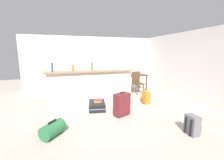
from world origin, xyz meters
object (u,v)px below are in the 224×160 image
at_px(bottle_green, 92,66).
at_px(bottle_clear, 127,66).
at_px(bottle_amber, 73,68).
at_px(book_stack, 98,101).
at_px(dining_chair_near_partition, 137,81).
at_px(backpack_grey, 192,125).
at_px(dining_table, 133,76).
at_px(duffel_bag_green, 53,129).
at_px(suitcase_upright_maroon, 122,104).
at_px(backpack_orange, 146,98).
at_px(bottle_white, 110,67).
at_px(grocery_bag, 121,66).
at_px(bottle_blue, 52,67).
at_px(suitcase_flat_black, 97,105).

xyz_separation_m(bottle_green, bottle_clear, (1.22, -0.12, -0.01)).
bearing_deg(bottle_amber, book_stack, -37.86).
bearing_deg(dining_chair_near_partition, backpack_grey, -96.63).
xyz_separation_m(dining_table, duffel_bag_green, (-3.27, -3.05, -0.50)).
height_order(bottle_amber, suitcase_upright_maroon, bottle_amber).
xyz_separation_m(dining_chair_near_partition, backpack_orange, (-0.30, -1.28, -0.31)).
height_order(bottle_white, backpack_grey, bottle_white).
bearing_deg(bottle_clear, book_stack, -156.31).
bearing_deg(grocery_bag, backpack_orange, -39.45).
distance_m(bottle_white, backpack_grey, 2.96).
bearing_deg(duffel_bag_green, dining_chair_near_partition, 38.31).
distance_m(bottle_amber, dining_chair_near_partition, 2.85).
xyz_separation_m(bottle_clear, backpack_grey, (0.42, -2.55, -1.05)).
xyz_separation_m(dining_chair_near_partition, backpack_grey, (-0.39, -3.32, -0.31)).
bearing_deg(suitcase_upright_maroon, dining_table, 58.54).
height_order(bottle_amber, book_stack, bottle_amber).
height_order(bottle_green, backpack_grey, bottle_green).
height_order(dining_chair_near_partition, suitcase_upright_maroon, dining_chair_near_partition).
distance_m(duffel_bag_green, backpack_grey, 2.92).
distance_m(bottle_green, backpack_grey, 3.31).
height_order(dining_table, backpack_orange, dining_table).
height_order(backpack_orange, backpack_grey, same).
height_order(bottle_blue, bottle_amber, bottle_blue).
height_order(bottle_green, bottle_white, bottle_green).
xyz_separation_m(suitcase_flat_black, duffel_bag_green, (-1.18, -1.23, 0.04)).
height_order(bottle_blue, grocery_bag, bottle_blue).
xyz_separation_m(bottle_blue, bottle_green, (1.24, 0.04, -0.01)).
bearing_deg(book_stack, grocery_bag, 31.31).
distance_m(backpack_grey, book_stack, 2.59).
distance_m(bottle_clear, dining_chair_near_partition, 1.33).
relative_size(suitcase_upright_maroon, book_stack, 2.47).
bearing_deg(book_stack, backpack_grey, -52.10).
distance_m(bottle_blue, book_stack, 1.76).
distance_m(suitcase_flat_black, duffel_bag_green, 1.71).
bearing_deg(book_stack, bottle_clear, 23.69).
relative_size(bottle_clear, suitcase_flat_black, 0.27).
relative_size(bottle_green, suitcase_flat_black, 0.30).
bearing_deg(suitcase_upright_maroon, bottle_amber, 134.39).
height_order(bottle_green, dining_chair_near_partition, bottle_green).
bearing_deg(dining_table, bottle_amber, -154.78).
height_order(suitcase_upright_maroon, backpack_grey, suitcase_upright_maroon).
bearing_deg(bottle_blue, backpack_orange, -11.41).
distance_m(bottle_green, dining_table, 2.48).
xyz_separation_m(duffel_bag_green, book_stack, (1.22, 1.24, 0.10)).
xyz_separation_m(bottle_green, bottle_white, (0.61, -0.11, -0.03)).
relative_size(backpack_orange, suitcase_upright_maroon, 0.63).
distance_m(dining_table, dining_chair_near_partition, 0.54).
bearing_deg(book_stack, dining_table, 41.44).
height_order(bottle_green, bottle_clear, bottle_green).
distance_m(bottle_amber, bottle_white, 1.23).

